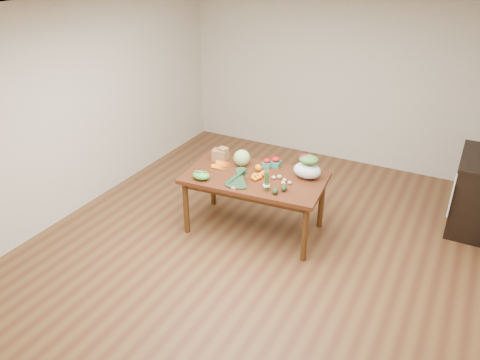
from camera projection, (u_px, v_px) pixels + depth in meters
The scene contains 26 objects.
floor at pixel (251, 250), 5.51m from camera, with size 6.00×6.00×0.00m, color brown.
ceiling at pixel (255, 8), 4.27m from camera, with size 5.00×6.00×0.02m, color white.
room_walls at pixel (253, 144), 4.89m from camera, with size 5.02×6.02×2.70m.
dining_table at pixel (254, 203), 5.74m from camera, with size 1.65×0.92×0.75m, color #4E2612.
cabinet at pixel (476, 192), 5.80m from camera, with size 0.52×1.02×0.94m, color black.
dish_towel at pixel (452, 196), 5.55m from camera, with size 0.02×0.28×0.45m, color white.
paper_bag at pixel (220, 154), 5.93m from camera, with size 0.24×0.20×0.17m, color brown, non-canonical shape.
cabbage at pixel (242, 158), 5.78m from camera, with size 0.20×0.20×0.20m, color #A0CA74.
strawberry_basket_a at pixel (267, 164), 5.77m from camera, with size 0.10×0.10×0.09m, color red, non-canonical shape.
strawberry_basket_b at pixel (276, 163), 5.78m from camera, with size 0.11×0.11×0.10m, color #B90C14, non-canonical shape.
orange_a at pixel (258, 168), 5.68m from camera, with size 0.08×0.08×0.08m, color orange.
orange_b at pixel (259, 168), 5.67m from camera, with size 0.07×0.07×0.07m, color orange.
orange_c at pixel (263, 174), 5.54m from camera, with size 0.07×0.07×0.07m, color #FF580F.
mandarin_cluster at pixel (256, 176), 5.48m from camera, with size 0.18×0.18×0.08m, color orange, non-canonical shape.
carrots at pixel (221, 165), 5.80m from camera, with size 0.22×0.24×0.03m, color orange, non-canonical shape.
snap_pea_bag at pixel (201, 175), 5.47m from camera, with size 0.21×0.16×0.10m, color green.
kale_bunch at pixel (237, 179), 5.33m from camera, with size 0.32×0.40×0.16m, color black, non-canonical shape.
asparagus_bundle at pixel (267, 181), 5.19m from camera, with size 0.08×0.08×0.25m, color #567A38, non-canonical shape.
potato_a at pixel (274, 177), 5.49m from camera, with size 0.05×0.05×0.04m, color #DCB47F.
potato_b at pixel (283, 183), 5.36m from camera, with size 0.05×0.05×0.04m, color #DCBE7F.
potato_c at pixel (284, 180), 5.43m from camera, with size 0.05×0.05×0.04m, color #D1BD78.
potato_d at pixel (279, 177), 5.49m from camera, with size 0.06×0.05×0.05m, color tan.
potato_e at pixel (290, 183), 5.37m from camera, with size 0.05×0.04×0.04m, color tan.
avocado_a at pixel (275, 191), 5.17m from camera, with size 0.07×0.10×0.07m, color black.
avocado_b at pixel (284, 188), 5.23m from camera, with size 0.07×0.10×0.07m, color black.
salad_bag at pixel (307, 168), 5.47m from camera, with size 0.33×0.25×0.26m, color white, non-canonical shape.
Camera 1 is at (1.98, -4.06, 3.28)m, focal length 35.00 mm.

